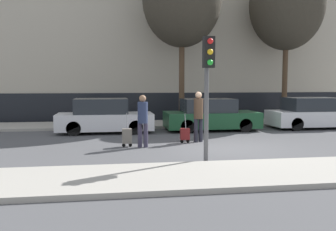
{
  "coord_description": "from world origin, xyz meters",
  "views": [
    {
      "loc": [
        -3.88,
        -11.86,
        2.15
      ],
      "look_at": [
        -1.7,
        1.8,
        0.95
      ],
      "focal_mm": 40.0,
      "sensor_mm": 36.0,
      "label": 1
    }
  ],
  "objects_px": {
    "pedestrian_right": "(198,113)",
    "parked_car_2": "(312,114)",
    "parked_car_1": "(210,116)",
    "trolley_left": "(127,136)",
    "parked_bicycle": "(227,115)",
    "parked_car_0": "(104,117)",
    "trolley_right": "(185,134)",
    "traffic_light": "(208,74)",
    "bare_tree_near_crossing": "(287,5)",
    "pedestrian_left": "(143,118)"
  },
  "relations": [
    {
      "from": "trolley_right",
      "to": "traffic_light",
      "type": "relative_size",
      "value": 0.32
    },
    {
      "from": "trolley_left",
      "to": "parked_car_2",
      "type": "bearing_deg",
      "value": 23.35
    },
    {
      "from": "pedestrian_right",
      "to": "parked_car_2",
      "type": "bearing_deg",
      "value": 11.45
    },
    {
      "from": "parked_car_1",
      "to": "trolley_right",
      "type": "bearing_deg",
      "value": -119.21
    },
    {
      "from": "trolley_left",
      "to": "pedestrian_right",
      "type": "bearing_deg",
      "value": 14.02
    },
    {
      "from": "parked_car_0",
      "to": "pedestrian_right",
      "type": "bearing_deg",
      "value": -42.36
    },
    {
      "from": "bare_tree_near_crossing",
      "to": "pedestrian_left",
      "type": "bearing_deg",
      "value": -141.31
    },
    {
      "from": "pedestrian_left",
      "to": "bare_tree_near_crossing",
      "type": "relative_size",
      "value": 0.2
    },
    {
      "from": "parked_car_1",
      "to": "parked_bicycle",
      "type": "distance_m",
      "value": 2.91
    },
    {
      "from": "traffic_light",
      "to": "parked_bicycle",
      "type": "height_order",
      "value": "traffic_light"
    },
    {
      "from": "pedestrian_left",
      "to": "parked_bicycle",
      "type": "bearing_deg",
      "value": 71.06
    },
    {
      "from": "parked_car_2",
      "to": "parked_bicycle",
      "type": "height_order",
      "value": "parked_car_2"
    },
    {
      "from": "parked_car_2",
      "to": "parked_car_1",
      "type": "bearing_deg",
      "value": -179.57
    },
    {
      "from": "traffic_light",
      "to": "bare_tree_near_crossing",
      "type": "xyz_separation_m",
      "value": [
        6.88,
        9.57,
        3.91
      ]
    },
    {
      "from": "traffic_light",
      "to": "parked_bicycle",
      "type": "distance_m",
      "value": 10.22
    },
    {
      "from": "trolley_right",
      "to": "parked_bicycle",
      "type": "bearing_deg",
      "value": 59.24
    },
    {
      "from": "trolley_left",
      "to": "pedestrian_right",
      "type": "relative_size",
      "value": 0.63
    },
    {
      "from": "parked_car_0",
      "to": "parked_car_1",
      "type": "bearing_deg",
      "value": 0.76
    },
    {
      "from": "parked_car_0",
      "to": "bare_tree_near_crossing",
      "type": "relative_size",
      "value": 0.48
    },
    {
      "from": "pedestrian_right",
      "to": "traffic_light",
      "type": "bearing_deg",
      "value": -115.61
    },
    {
      "from": "traffic_light",
      "to": "pedestrian_left",
      "type": "bearing_deg",
      "value": 116.34
    },
    {
      "from": "pedestrian_right",
      "to": "pedestrian_left",
      "type": "bearing_deg",
      "value": -173.86
    },
    {
      "from": "parked_car_2",
      "to": "parked_car_0",
      "type": "bearing_deg",
      "value": -179.41
    },
    {
      "from": "parked_car_1",
      "to": "trolley_right",
      "type": "height_order",
      "value": "parked_car_1"
    },
    {
      "from": "trolley_left",
      "to": "bare_tree_near_crossing",
      "type": "bearing_deg",
      "value": 36.26
    },
    {
      "from": "parked_car_2",
      "to": "bare_tree_near_crossing",
      "type": "distance_m",
      "value": 6.2
    },
    {
      "from": "parked_bicycle",
      "to": "bare_tree_near_crossing",
      "type": "distance_m",
      "value": 6.69
    },
    {
      "from": "trolley_right",
      "to": "bare_tree_near_crossing",
      "type": "height_order",
      "value": "bare_tree_near_crossing"
    },
    {
      "from": "parked_car_0",
      "to": "traffic_light",
      "type": "distance_m",
      "value": 7.61
    },
    {
      "from": "parked_car_1",
      "to": "parked_bicycle",
      "type": "bearing_deg",
      "value": 57.19
    },
    {
      "from": "parked_car_1",
      "to": "parked_car_2",
      "type": "bearing_deg",
      "value": 0.43
    },
    {
      "from": "trolley_left",
      "to": "parked_car_0",
      "type": "bearing_deg",
      "value": 101.97
    },
    {
      "from": "traffic_light",
      "to": "parked_bicycle",
      "type": "xyz_separation_m",
      "value": [
        3.58,
        9.38,
        -1.9
      ]
    },
    {
      "from": "pedestrian_left",
      "to": "pedestrian_right",
      "type": "height_order",
      "value": "pedestrian_right"
    },
    {
      "from": "pedestrian_right",
      "to": "bare_tree_near_crossing",
      "type": "bearing_deg",
      "value": 27.76
    },
    {
      "from": "parked_car_2",
      "to": "trolley_left",
      "type": "height_order",
      "value": "parked_car_2"
    },
    {
      "from": "pedestrian_right",
      "to": "trolley_right",
      "type": "bearing_deg",
      "value": -179.93
    },
    {
      "from": "bare_tree_near_crossing",
      "to": "parked_car_0",
      "type": "bearing_deg",
      "value": -164.38
    },
    {
      "from": "parked_car_0",
      "to": "parked_car_1",
      "type": "height_order",
      "value": "parked_car_0"
    },
    {
      "from": "pedestrian_left",
      "to": "pedestrian_right",
      "type": "distance_m",
      "value": 2.27
    },
    {
      "from": "parked_car_0",
      "to": "parked_bicycle",
      "type": "bearing_deg",
      "value": 21.51
    },
    {
      "from": "bare_tree_near_crossing",
      "to": "parked_bicycle",
      "type": "bearing_deg",
      "value": -176.61
    },
    {
      "from": "parked_car_2",
      "to": "bare_tree_near_crossing",
      "type": "relative_size",
      "value": 0.48
    },
    {
      "from": "pedestrian_left",
      "to": "parked_bicycle",
      "type": "relative_size",
      "value": 0.99
    },
    {
      "from": "parked_car_0",
      "to": "parked_car_2",
      "type": "relative_size",
      "value": 0.99
    },
    {
      "from": "parked_car_1",
      "to": "traffic_light",
      "type": "height_order",
      "value": "traffic_light"
    },
    {
      "from": "pedestrian_left",
      "to": "trolley_right",
      "type": "xyz_separation_m",
      "value": [
        1.58,
        0.69,
        -0.68
      ]
    },
    {
      "from": "trolley_right",
      "to": "traffic_light",
      "type": "xyz_separation_m",
      "value": [
        -0.14,
        -3.6,
        2.08
      ]
    },
    {
      "from": "parked_car_0",
      "to": "trolley_right",
      "type": "bearing_deg",
      "value": -48.46
    },
    {
      "from": "pedestrian_left",
      "to": "bare_tree_near_crossing",
      "type": "height_order",
      "value": "bare_tree_near_crossing"
    }
  ]
}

